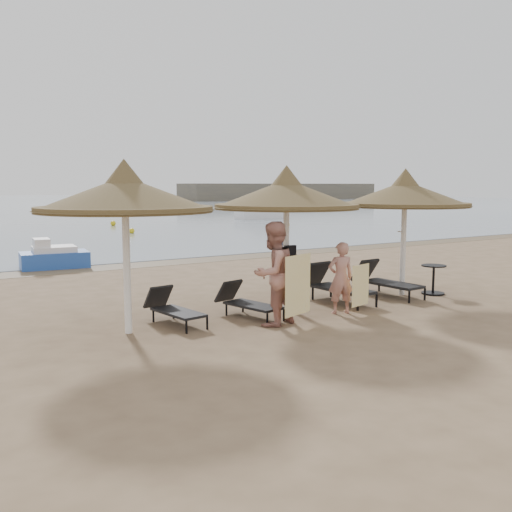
{
  "coord_description": "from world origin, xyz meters",
  "views": [
    {
      "loc": [
        -7.29,
        -9.48,
        2.78
      ],
      "look_at": [
        -0.56,
        1.2,
        1.2
      ],
      "focal_mm": 40.0,
      "sensor_mm": 36.0,
      "label": 1
    }
  ],
  "objects": [
    {
      "name": "bag_dark",
      "position": [
        0.0,
        0.67,
        1.26
      ],
      "size": [
        0.27,
        0.12,
        0.37
      ],
      "rotation": [
        0.0,
        0.0,
        -0.11
      ],
      "color": "black",
      "rests_on": "ground"
    },
    {
      "name": "person_right",
      "position": [
        0.73,
        -0.19,
        0.9
      ],
      "size": [
        0.96,
        0.78,
        1.81
      ],
      "primitive_type": "imported",
      "rotation": [
        0.0,
        0.0,
        2.82
      ],
      "color": "tan",
      "rests_on": "ground"
    },
    {
      "name": "ground",
      "position": [
        0.0,
        0.0,
        0.0
      ],
      "size": [
        160.0,
        160.0,
        0.0
      ],
      "primitive_type": "plane",
      "color": "#8A6E51",
      "rests_on": "ground"
    },
    {
      "name": "palapa_left",
      "position": [
        -3.74,
        0.67,
        2.59
      ],
      "size": [
        3.28,
        3.28,
        3.25
      ],
      "rotation": [
        0.0,
        0.0,
        -0.15
      ],
      "color": "white",
      "rests_on": "ground"
    },
    {
      "name": "side_table",
      "position": [
        4.19,
        0.24,
        0.35
      ],
      "size": [
        0.62,
        0.62,
        0.75
      ],
      "rotation": [
        0.0,
        0.0,
        -0.07
      ],
      "color": "black",
      "rests_on": "ground"
    },
    {
      "name": "towel_left",
      "position": [
        -0.73,
        -0.62,
        0.83
      ],
      "size": [
        0.82,
        0.29,
        1.2
      ],
      "rotation": [
        0.0,
        0.0,
        0.32
      ],
      "color": "yellow",
      "rests_on": "ground"
    },
    {
      "name": "buoy_mid",
      "position": [
        5.1,
        28.33,
        0.18
      ],
      "size": [
        0.36,
        0.36,
        0.36
      ],
      "primitive_type": "sphere",
      "color": "gold",
      "rests_on": "ground"
    },
    {
      "name": "buoy_extra",
      "position": [
        4.03,
        21.79,
        0.16
      ],
      "size": [
        0.32,
        0.32,
        0.32
      ],
      "primitive_type": "sphere",
      "color": "gold",
      "rests_on": "ground"
    },
    {
      "name": "lounger_far_right",
      "position": [
        3.03,
        0.82,
        0.39
      ],
      "size": [
        0.77,
        1.97,
        0.86
      ],
      "rotation": [
        0.0,
        0.0,
        0.07
      ],
      "color": "black",
      "rests_on": "ground"
    },
    {
      "name": "pedal_boat",
      "position": [
        -2.93,
        10.22,
        0.37
      ],
      "size": [
        2.28,
        1.49,
        1.0
      ],
      "rotation": [
        0.0,
        0.0,
        -0.1
      ],
      "color": "#2550AF",
      "rests_on": "ground"
    },
    {
      "name": "palapa_center",
      "position": [
        0.0,
        0.83,
        2.55
      ],
      "size": [
        3.24,
        3.24,
        3.21
      ],
      "rotation": [
        0.0,
        0.0,
        0.37
      ],
      "color": "white",
      "rests_on": "ground"
    },
    {
      "name": "lounger_far_left",
      "position": [
        -2.72,
        0.93,
        0.32
      ],
      "size": [
        0.76,
        1.66,
        0.71
      ],
      "rotation": [
        0.0,
        0.0,
        0.15
      ],
      "color": "black",
      "rests_on": "ground"
    },
    {
      "name": "lounger_near_left",
      "position": [
        -1.15,
        0.67,
        0.32
      ],
      "size": [
        0.87,
        1.69,
        0.72
      ],
      "rotation": [
        0.0,
        0.0,
        0.22
      ],
      "color": "black",
      "rests_on": "ground"
    },
    {
      "name": "palapa_right",
      "position": [
        3.44,
        0.59,
        2.54
      ],
      "size": [
        3.21,
        3.21,
        3.18
      ],
      "rotation": [
        0.0,
        0.0,
        0.23
      ],
      "color": "white",
      "rests_on": "ground"
    },
    {
      "name": "bag_patterned",
      "position": [
        0.0,
        1.01,
        1.35
      ],
      "size": [
        0.32,
        0.11,
        0.41
      ],
      "rotation": [
        0.0,
        0.0,
        -0.01
      ],
      "color": "silver",
      "rests_on": "ground"
    },
    {
      "name": "lounger_near_right",
      "position": [
        1.47,
        0.9,
        0.4
      ],
      "size": [
        0.79,
        2.04,
        0.9
      ],
      "rotation": [
        0.0,
        0.0,
        0.06
      ],
      "color": "black",
      "rests_on": "ground"
    },
    {
      "name": "person_left",
      "position": [
        -1.08,
        -0.27,
        1.2
      ],
      "size": [
        1.26,
        0.99,
        2.4
      ],
      "primitive_type": "imported",
      "rotation": [
        0.0,
        0.0,
        3.42
      ],
      "color": "tan",
      "rests_on": "ground"
    },
    {
      "name": "towel_right",
      "position": [
        1.08,
        -0.44,
        0.62
      ],
      "size": [
        0.63,
        0.18,
        0.9
      ],
      "rotation": [
        0.0,
        0.0,
        0.25
      ],
      "color": "yellow",
      "rests_on": "ground"
    },
    {
      "name": "buoy_right",
      "position": [
        14.13,
        20.74,
        0.19
      ],
      "size": [
        0.39,
        0.39,
        0.39
      ],
      "primitive_type": "sphere",
      "color": "gold",
      "rests_on": "ground"
    },
    {
      "name": "wet_sand_strip",
      "position": [
        0.0,
        9.4,
        0.0
      ],
      "size": [
        200.0,
        1.6,
        0.01
      ],
      "primitive_type": "cube",
      "color": "brown",
      "rests_on": "ground"
    }
  ]
}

